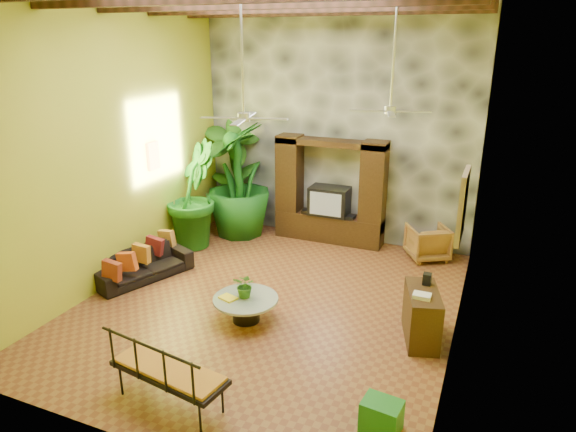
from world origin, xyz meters
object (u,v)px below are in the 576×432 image
at_px(tall_plant_a, 233,172).
at_px(side_console, 422,315).
at_px(coffee_table, 246,306).
at_px(ceiling_fan_front, 243,103).
at_px(ceiling_fan_back, 391,97).
at_px(tall_plant_b, 192,195).
at_px(tall_plant_c, 238,180).
at_px(iron_bench, 165,370).
at_px(sofa, 143,265).
at_px(green_bin, 381,416).
at_px(entertainment_center, 330,199).
at_px(wicker_armchair, 428,242).

height_order(tall_plant_a, side_console, tall_plant_a).
bearing_deg(side_console, coffee_table, 175.05).
bearing_deg(coffee_table, side_console, 11.43).
xyz_separation_m(ceiling_fan_front, tall_plant_a, (-2.18, 3.55, -2.08)).
relative_size(ceiling_fan_back, tall_plant_b, 0.82).
height_order(tall_plant_c, coffee_table, tall_plant_c).
bearing_deg(tall_plant_c, iron_bench, -70.75).
relative_size(ceiling_fan_front, tall_plant_b, 0.82).
relative_size(tall_plant_c, coffee_table, 2.47).
xyz_separation_m(sofa, green_bin, (5.05, -2.19, -0.07)).
bearing_deg(tall_plant_a, coffee_table, -59.36).
relative_size(tall_plant_a, tall_plant_b, 1.16).
distance_m(ceiling_fan_front, side_console, 4.08).
bearing_deg(side_console, sofa, 162.68).
bearing_deg(entertainment_center, ceiling_fan_front, -93.24).
height_order(ceiling_fan_front, tall_plant_c, ceiling_fan_front).
relative_size(tall_plant_c, iron_bench, 1.61).
height_order(tall_plant_b, side_console, tall_plant_b).
xyz_separation_m(sofa, side_console, (5.15, -0.08, 0.13)).
relative_size(entertainment_center, tall_plant_c, 0.94).
distance_m(tall_plant_a, tall_plant_c, 0.59).
distance_m(entertainment_center, tall_plant_b, 2.97).
bearing_deg(green_bin, tall_plant_b, 141.65).
bearing_deg(tall_plant_c, entertainment_center, 12.28).
xyz_separation_m(ceiling_fan_front, ceiling_fan_back, (1.80, 1.60, 0.00)).
distance_m(ceiling_fan_back, sofa, 5.39).
bearing_deg(wicker_armchair, tall_plant_a, -33.09).
xyz_separation_m(coffee_table, iron_bench, (0.05, -2.20, 0.28)).
height_order(tall_plant_a, tall_plant_c, tall_plant_a).
height_order(entertainment_center, tall_plant_b, entertainment_center).
height_order(wicker_armchair, tall_plant_a, tall_plant_a).
distance_m(ceiling_fan_front, wicker_armchair, 5.12).
height_order(entertainment_center, coffee_table, entertainment_center).
height_order(entertainment_center, green_bin, entertainment_center).
relative_size(tall_plant_c, side_console, 2.60).
distance_m(ceiling_fan_front, ceiling_fan_back, 2.41).
relative_size(ceiling_fan_front, wicker_armchair, 2.43).
distance_m(coffee_table, iron_bench, 2.22).
distance_m(sofa, tall_plant_c, 2.99).
bearing_deg(sofa, iron_bench, -116.41).
height_order(sofa, coffee_table, sofa).
xyz_separation_m(coffee_table, side_console, (2.66, 0.54, 0.14)).
height_order(tall_plant_a, tall_plant_b, tall_plant_a).
xyz_separation_m(ceiling_fan_back, sofa, (-4.21, -1.25, -3.13)).
relative_size(iron_bench, side_console, 1.61).
bearing_deg(sofa, entertainment_center, -17.73).
distance_m(ceiling_fan_back, side_console, 3.42).
bearing_deg(tall_plant_b, iron_bench, -61.07).
bearing_deg(iron_bench, ceiling_fan_back, 76.60).
bearing_deg(green_bin, ceiling_fan_front, 144.98).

